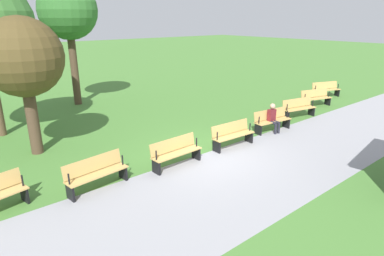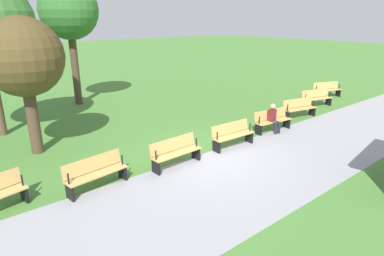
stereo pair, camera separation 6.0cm
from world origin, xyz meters
name	(u,v)px [view 2 (the right image)]	position (x,y,z in m)	size (l,w,h in m)	color
ground_plane	(208,156)	(0.00, 0.00, 0.00)	(120.00, 120.00, 0.00)	#477A33
path_paving	(248,174)	(0.00, 1.83, 0.00)	(37.91, 4.14, 0.01)	#939399
bench_0	(327,89)	(-11.44, -2.13, 0.47)	(1.82, 1.06, 0.89)	tan
bench_1	(316,98)	(-8.97, -1.32, 0.47)	(1.82, 0.94, 0.89)	tan
bench_2	(299,108)	(-6.45, -0.71, 0.47)	(1.82, 0.81, 0.89)	tan
bench_3	(272,120)	(-3.89, -0.30, 0.47)	(1.81, 0.68, 0.89)	tan
bench_4	(232,134)	(-1.30, -0.09, 0.47)	(1.78, 0.54, 0.89)	tan
bench_5	(175,152)	(1.30, -0.09, 0.47)	(1.78, 0.54, 0.89)	tan
bench_6	(96,172)	(3.89, -0.30, 0.47)	(1.81, 0.68, 0.89)	tan
person_seated	(273,117)	(-3.78, -0.17, 0.64)	(0.37, 0.55, 1.20)	maroon
tree_1	(23,58)	(4.41, -4.05, 3.28)	(2.58, 2.58, 4.61)	#4C3828
tree_4	(69,11)	(0.63, -9.92, 4.83)	(2.96, 2.96, 6.37)	#4C3828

